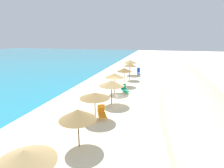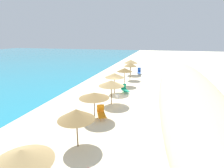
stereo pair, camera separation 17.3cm
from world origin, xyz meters
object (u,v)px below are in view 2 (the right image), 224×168
object	(u,v)px
beach_umbrella_2	(94,95)
lounge_chair_1	(139,72)
beach_umbrella_1	(76,114)
beach_umbrella_3	(111,83)
lounge_chair_0	(101,113)
lounge_chair_2	(125,89)
cooler_box	(117,96)
beach_umbrella_7	(131,61)
beach_umbrella_5	(125,70)
beach_umbrella_4	(114,75)
beach_umbrella_6	(130,64)
beach_umbrella_0	(22,156)

from	to	relation	value
beach_umbrella_2	lounge_chair_1	distance (m)	20.12
beach_umbrella_1	beach_umbrella_3	distance (m)	7.64
lounge_chair_0	lounge_chair_1	size ratio (longest dim) A/B	0.92
beach_umbrella_3	lounge_chair_0	bearing A→B (deg)	179.86
lounge_chair_2	cooler_box	distance (m)	2.14
beach_umbrella_1	lounge_chair_2	world-z (taller)	beach_umbrella_1
beach_umbrella_7	cooler_box	xyz separation A→B (m)	(-12.93, -0.64, -2.32)
beach_umbrella_1	lounge_chair_0	xyz separation A→B (m)	(4.42, -0.07, -1.75)
beach_umbrella_3	beach_umbrella_5	world-z (taller)	beach_umbrella_5
beach_umbrella_1	lounge_chair_1	world-z (taller)	beach_umbrella_1
beach_umbrella_1	beach_umbrella_2	size ratio (longest dim) A/B	1.01
beach_umbrella_4	lounge_chair_2	bearing A→B (deg)	-62.05
cooler_box	beach_umbrella_6	bearing A→B (deg)	0.42
beach_umbrella_3	beach_umbrella_6	world-z (taller)	beach_umbrella_6
beach_umbrella_1	lounge_chair_2	distance (m)	12.17
lounge_chair_0	cooler_box	distance (m)	5.54
beach_umbrella_5	beach_umbrella_3	bearing A→B (deg)	-178.83
beach_umbrella_0	beach_umbrella_2	distance (m)	8.05
beach_umbrella_5	lounge_chair_0	world-z (taller)	beach_umbrella_5
beach_umbrella_5	cooler_box	xyz separation A→B (m)	(-5.18, -0.20, -2.15)
lounge_chair_2	beach_umbrella_6	bearing A→B (deg)	-117.69
beach_umbrella_0	beach_umbrella_5	size ratio (longest dim) A/B	0.97
beach_umbrella_0	beach_umbrella_3	xyz separation A→B (m)	(11.79, -0.38, 0.09)
lounge_chair_0	lounge_chair_2	distance (m)	7.63
beach_umbrella_2	lounge_chair_2	xyz separation A→B (m)	(8.12, -0.94, -1.71)
beach_umbrella_2	lounge_chair_2	world-z (taller)	beach_umbrella_2
beach_umbrella_7	lounge_chair_0	bearing A→B (deg)	-178.20
beach_umbrella_1	lounge_chair_0	distance (m)	4.75
beach_umbrella_5	cooler_box	bearing A→B (deg)	-177.74
beach_umbrella_6	lounge_chair_2	xyz separation A→B (m)	(-6.98, -0.54, -2.10)
beach_umbrella_6	lounge_chair_0	distance (m)	14.73
beach_umbrella_0	beach_umbrella_7	bearing A→B (deg)	0.44
beach_umbrella_2	lounge_chair_2	size ratio (longest dim) A/B	1.64
beach_umbrella_1	beach_umbrella_5	distance (m)	15.14
lounge_chair_1	lounge_chair_2	xyz separation A→B (m)	(-11.89, 0.33, -0.07)
beach_umbrella_3	cooler_box	distance (m)	3.12
beach_umbrella_5	beach_umbrella_7	world-z (taller)	beach_umbrella_7
beach_umbrella_2	cooler_box	distance (m)	6.38
beach_umbrella_1	beach_umbrella_2	distance (m)	3.92
beach_umbrella_5	beach_umbrella_7	bearing A→B (deg)	3.22
lounge_chair_1	cooler_box	xyz separation A→B (m)	(-13.96, 0.81, -0.32)
beach_umbrella_5	beach_umbrella_4	bearing A→B (deg)	172.46
beach_umbrella_0	lounge_chair_0	bearing A→B (deg)	-2.48
beach_umbrella_0	beach_umbrella_3	world-z (taller)	beach_umbrella_3
beach_umbrella_2	beach_umbrella_7	xyz separation A→B (m)	(18.98, 0.17, 0.36)
beach_umbrella_5	beach_umbrella_6	xyz separation A→B (m)	(3.87, -0.14, 0.21)
beach_umbrella_6	lounge_chair_1	world-z (taller)	beach_umbrella_6
beach_umbrella_7	lounge_chair_0	world-z (taller)	beach_umbrella_7
beach_umbrella_0	beach_umbrella_1	size ratio (longest dim) A/B	0.99
beach_umbrella_7	beach_umbrella_1	bearing A→B (deg)	-178.72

